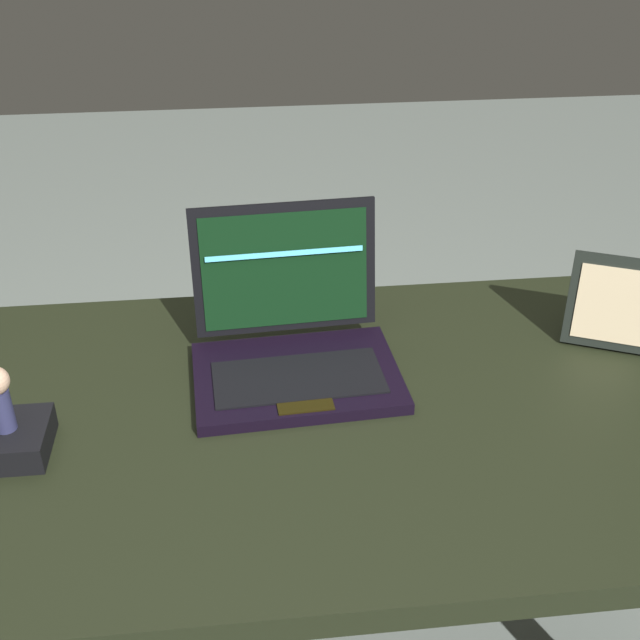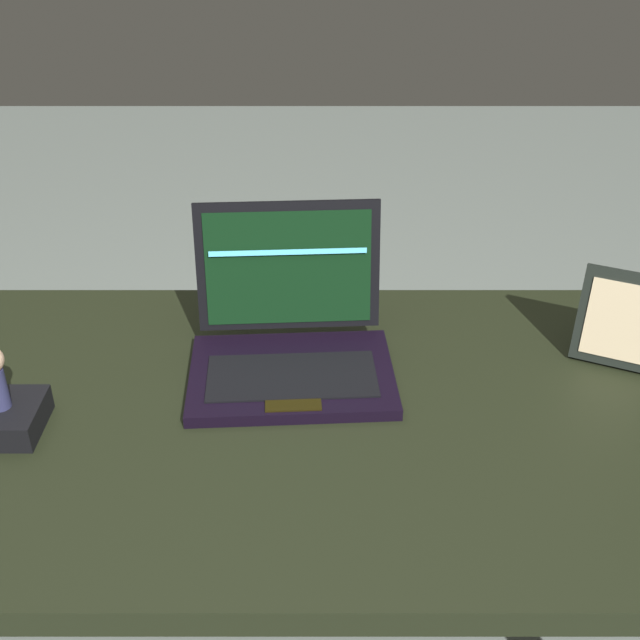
% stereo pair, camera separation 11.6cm
% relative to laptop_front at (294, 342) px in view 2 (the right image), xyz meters
% --- Properties ---
extents(desk, '(1.60, 0.70, 0.72)m').
position_rel_laptop_front_xyz_m(desk, '(-0.08, -0.10, -0.15)').
color(desk, black).
rests_on(desk, ground).
extents(laptop_front, '(0.31, 0.26, 0.23)m').
position_rel_laptop_front_xyz_m(laptop_front, '(0.00, 0.00, 0.00)').
color(laptop_front, black).
rests_on(laptop_front, desk).
extents(photo_frame, '(0.14, 0.10, 0.15)m').
position_rel_laptop_front_xyz_m(photo_frame, '(0.50, 0.02, 0.03)').
color(photo_frame, black).
rests_on(photo_frame, desk).
extents(figurine_stand, '(0.10, 0.10, 0.04)m').
position_rel_laptop_front_xyz_m(figurine_stand, '(-0.39, -0.15, -0.03)').
color(figurine_stand, black).
rests_on(figurine_stand, desk).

